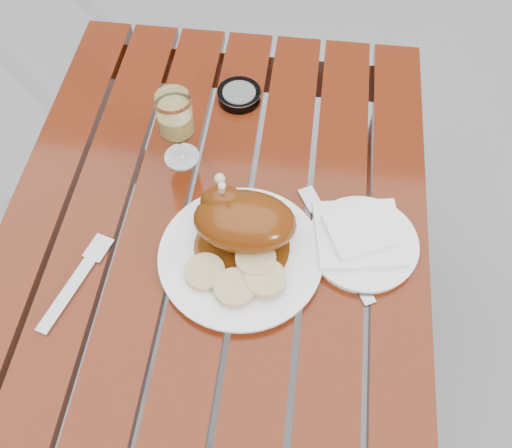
{
  "coord_description": "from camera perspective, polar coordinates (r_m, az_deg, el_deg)",
  "views": [
    {
      "loc": [
        0.15,
        -0.52,
        1.65
      ],
      "look_at": [
        0.08,
        0.04,
        0.78
      ],
      "focal_mm": 40.0,
      "sensor_mm": 36.0,
      "label": 1
    }
  ],
  "objects": [
    {
      "name": "ground",
      "position": [
        1.74,
        -2.93,
        -15.01
      ],
      "size": [
        60.0,
        60.0,
        0.0
      ],
      "primitive_type": "plane",
      "color": "slate",
      "rests_on": "ground"
    },
    {
      "name": "table",
      "position": [
        1.38,
        -3.6,
        -10.22
      ],
      "size": [
        0.8,
        1.2,
        0.75
      ],
      "primitive_type": "cube",
      "color": "#621C0B",
      "rests_on": "ground"
    },
    {
      "name": "dinner_plate",
      "position": [
        1.02,
        -1.53,
        -3.3
      ],
      "size": [
        0.33,
        0.33,
        0.02
      ],
      "primitive_type": "cylinder",
      "rotation": [
        0.0,
        0.0,
        -0.12
      ],
      "color": "white",
      "rests_on": "table"
    },
    {
      "name": "roast_duck",
      "position": [
        1.0,
        -1.45,
        0.4
      ],
      "size": [
        0.18,
        0.17,
        0.13
      ],
      "color": "#4F2509",
      "rests_on": "dinner_plate"
    },
    {
      "name": "bread_dumplings",
      "position": [
        0.98,
        -1.6,
        -5.06
      ],
      "size": [
        0.18,
        0.13,
        0.03
      ],
      "color": "tan",
      "rests_on": "dinner_plate"
    },
    {
      "name": "wine_glass",
      "position": [
        1.11,
        -7.88,
        9.35
      ],
      "size": [
        0.09,
        0.09,
        0.17
      ],
      "primitive_type": "cylinder",
      "rotation": [
        0.0,
        0.0,
        -0.43
      ],
      "color": "#D1BB5F",
      "rests_on": "table"
    },
    {
      "name": "side_plate",
      "position": [
        1.06,
        10.59,
        -1.95
      ],
      "size": [
        0.2,
        0.2,
        0.02
      ],
      "primitive_type": "cylinder",
      "rotation": [
        0.0,
        0.0,
        -0.0
      ],
      "color": "white",
      "rests_on": "table"
    },
    {
      "name": "napkin",
      "position": [
        1.05,
        10.19,
        -1.01
      ],
      "size": [
        0.18,
        0.17,
        0.01
      ],
      "primitive_type": "cube",
      "rotation": [
        0.0,
        0.0,
        0.17
      ],
      "color": "white",
      "rests_on": "side_plate"
    },
    {
      "name": "ashtray",
      "position": [
        1.27,
        -1.7,
        12.75
      ],
      "size": [
        0.1,
        0.1,
        0.02
      ],
      "primitive_type": "cylinder",
      "rotation": [
        0.0,
        0.0,
        -0.06
      ],
      "color": "#B2B7BC",
      "rests_on": "table"
    },
    {
      "name": "fork",
      "position": [
        1.05,
        -17.87,
        -5.98
      ],
      "size": [
        0.08,
        0.19,
        0.01
      ],
      "primitive_type": "cube",
      "rotation": [
        0.0,
        0.0,
        -0.29
      ],
      "color": "gray",
      "rests_on": "table"
    },
    {
      "name": "knife",
      "position": [
        1.05,
        8.45,
        -2.73
      ],
      "size": [
        0.13,
        0.21,
        0.01
      ],
      "primitive_type": "cube",
      "rotation": [
        0.0,
        0.0,
        0.52
      ],
      "color": "gray",
      "rests_on": "table"
    }
  ]
}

